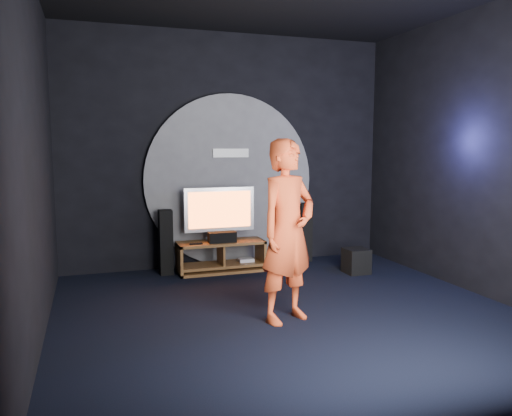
% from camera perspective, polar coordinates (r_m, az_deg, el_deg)
% --- Properties ---
extents(floor, '(5.00, 5.00, 0.00)m').
position_cam_1_polar(floor, '(5.59, 3.96, -12.04)').
color(floor, black).
rests_on(floor, ground).
extents(back_wall, '(5.00, 0.04, 3.50)m').
position_cam_1_polar(back_wall, '(7.65, -3.12, 6.53)').
color(back_wall, black).
rests_on(back_wall, ground).
extents(front_wall, '(5.00, 0.04, 3.50)m').
position_cam_1_polar(front_wall, '(3.12, 22.08, 5.00)').
color(front_wall, black).
rests_on(front_wall, ground).
extents(left_wall, '(0.04, 5.00, 3.50)m').
position_cam_1_polar(left_wall, '(4.90, -24.15, 5.52)').
color(left_wall, black).
rests_on(left_wall, ground).
extents(right_wall, '(0.04, 5.00, 3.50)m').
position_cam_1_polar(right_wall, '(6.65, 24.56, 5.79)').
color(right_wall, black).
rests_on(right_wall, ground).
extents(wall_disc_panel, '(2.60, 0.11, 2.60)m').
position_cam_1_polar(wall_disc_panel, '(7.61, -2.98, 3.15)').
color(wall_disc_panel, '#515156').
rests_on(wall_disc_panel, ground).
extents(media_console, '(1.26, 0.45, 0.45)m').
position_cam_1_polar(media_console, '(7.33, -3.97, -5.76)').
color(media_console, brown).
rests_on(media_console, ground).
extents(tv, '(1.04, 0.22, 0.78)m').
position_cam_1_polar(tv, '(7.27, -4.20, -0.41)').
color(tv, silver).
rests_on(tv, media_console).
extents(center_speaker, '(0.40, 0.15, 0.15)m').
position_cam_1_polar(center_speaker, '(7.19, -3.88, -3.34)').
color(center_speaker, black).
rests_on(center_speaker, media_console).
extents(remote, '(0.18, 0.05, 0.02)m').
position_cam_1_polar(remote, '(7.08, -6.86, -4.07)').
color(remote, black).
rests_on(remote, media_console).
extents(tower_speaker_left, '(0.19, 0.21, 0.93)m').
position_cam_1_polar(tower_speaker_left, '(7.23, -10.27, -3.87)').
color(tower_speaker_left, black).
rests_on(tower_speaker_left, ground).
extents(tower_speaker_right, '(0.19, 0.21, 0.93)m').
position_cam_1_polar(tower_speaker_right, '(7.98, 5.59, -2.75)').
color(tower_speaker_right, black).
rests_on(tower_speaker_right, ground).
extents(subwoofer, '(0.33, 0.33, 0.36)m').
position_cam_1_polar(subwoofer, '(7.38, 11.38, -5.93)').
color(subwoofer, black).
rests_on(subwoofer, ground).
extents(player, '(0.82, 0.68, 1.91)m').
position_cam_1_polar(player, '(5.18, 3.63, -2.65)').
color(player, '#C9401B').
rests_on(player, ground).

